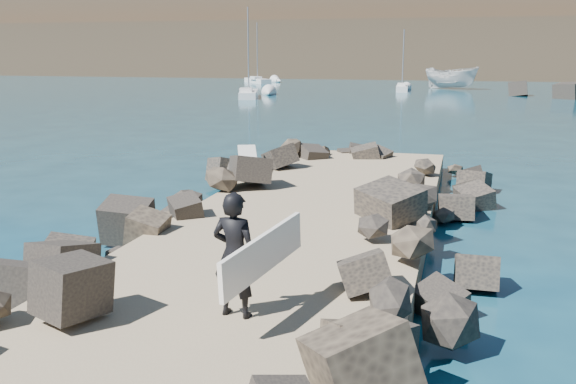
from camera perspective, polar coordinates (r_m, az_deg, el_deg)
name	(u,v)px	position (r m, az deg, el deg)	size (l,w,h in m)	color
ground	(299,244)	(15.46, 0.97, -4.66)	(800.00, 800.00, 0.00)	#0F384C
jetty	(276,258)	(13.53, -1.12, -5.85)	(6.00, 26.00, 0.60)	#8C7759
riprap_left	(160,232)	(14.95, -11.32, -3.52)	(2.60, 22.00, 1.00)	black
riprap_right	(418,253)	(13.47, 11.47, -5.30)	(2.60, 22.00, 1.00)	#272421
headland	(495,4)	(174.82, 17.94, 15.60)	(360.00, 140.00, 32.00)	#2D4919
surfboard_resting	(248,162)	(20.69, -3.59, 2.65)	(0.59, 2.37, 0.08)	silver
boat_imported	(451,78)	(81.81, 14.32, 9.82)	(2.66, 7.08, 2.73)	silver
surfer_with_board	(239,255)	(9.63, -4.40, -5.59)	(1.10, 2.36, 1.93)	black
sailboat_e	(257,81)	(94.65, -2.74, 9.87)	(5.68, 6.66, 8.68)	silver
sailboat_a	(249,94)	(65.06, -3.53, 8.70)	(3.59, 7.58, 8.91)	silver
sailboat_b	(402,88)	(76.22, 10.10, 9.08)	(1.74, 5.87, 7.11)	silver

